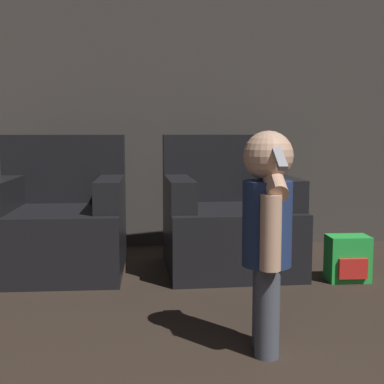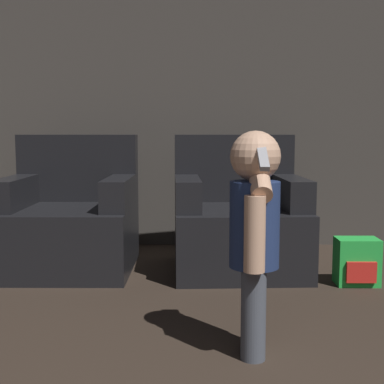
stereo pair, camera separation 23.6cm
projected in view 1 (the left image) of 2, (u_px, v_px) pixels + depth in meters
The scene contains 5 objects.
wall_back at pixel (191, 85), 4.30m from camera, with size 8.40×0.05×2.60m.
armchair_left at pixel (59, 224), 3.56m from camera, with size 0.85×0.84×0.91m.
armchair_right at pixel (229, 222), 3.65m from camera, with size 0.89×0.88×0.91m.
person_toddler at pixel (268, 224), 2.21m from camera, with size 0.21×0.36×0.94m.
toy_backpack at pixel (348, 259), 3.34m from camera, with size 0.25×0.19×0.29m.
Camera 1 is at (-0.32, 0.14, 0.94)m, focal length 50.00 mm.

